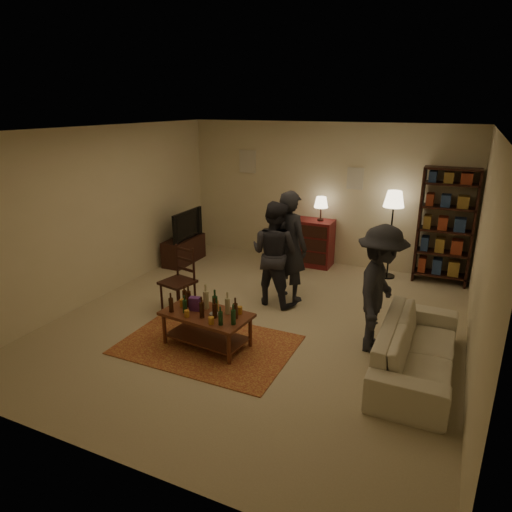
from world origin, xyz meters
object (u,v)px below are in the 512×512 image
Objects in this scene: coffee_table at (207,317)px; sofa at (417,349)px; person_left at (290,246)px; person_right at (274,254)px; floor_lamp at (394,205)px; dining_chair at (180,277)px; bookshelf at (445,226)px; dresser at (307,241)px; person_by_sofa at (380,290)px; tv_stand at (184,244)px.

sofa is (2.54, 0.48, -0.11)m from coffee_table.
person_right is at bearing 78.57° from person_left.
coffee_table is at bearing -115.96° from floor_lamp.
dining_chair is at bearing 84.86° from sofa.
dining_chair is (-0.92, 0.79, 0.12)m from coffee_table.
coffee_table is at bearing -28.43° from dining_chair.
sofa is (-0.05, -3.18, -0.73)m from bookshelf.
dresser is at bearing -61.37° from person_left.
person_by_sofa reaches higher than person_right.
person_right is (1.19, 0.83, 0.29)m from dining_chair.
floor_lamp reaches higher than sofa.
bookshelf is at bearing 51.60° from dining_chair.
dining_chair is 0.49× the size of sofa.
tv_stand is 0.67× the size of floor_lamp.
tv_stand is 5.14m from sofa.
person_right is at bearing 66.17° from person_by_sofa.
sofa is (0.83, -3.05, -1.03)m from floor_lamp.
tv_stand is at bearing 134.43° from dining_chair.
tv_stand is at bearing -168.20° from bookshelf.
person_right reaches higher than floor_lamp.
person_by_sofa reaches higher than dresser.
person_left is 1.08× the size of person_right.
floor_lamp reaches higher than coffee_table.
dining_chair reaches higher than sofa.
bookshelf is 0.97× the size of sofa.
coffee_table is at bearing 100.62° from sofa.
coffee_table is 0.59× the size of bookshelf.
sofa is at bearing 7.15° from dining_chair.
coffee_table is 1.69m from person_right.
person_right is (-0.15, -0.25, -0.07)m from person_left.
person_by_sofa is at bearing -56.16° from dresser.
person_right reaches higher than dresser.
dining_chair is 0.61× the size of person_by_sofa.
dresser is 0.67× the size of bookshelf.
dresser is (2.25, 0.91, 0.09)m from tv_stand.
coffee_table is 0.75× the size of floor_lamp.
person_by_sofa is (2.93, 0.03, 0.29)m from dining_chair.
tv_stand is 0.64× the size of person_by_sofa.
dining_chair is at bearing 58.55° from person_left.
sofa is 1.26× the size of person_by_sofa.
person_by_sofa is at bearing -101.52° from bookshelf.
tv_stand is 2.64m from person_right.
bookshelf reaches higher than floor_lamp.
dresser is (0.15, 3.59, 0.06)m from coffee_table.
person_right is (-1.45, -1.91, -0.52)m from floor_lamp.
person_left is at bearing -111.33° from person_right.
dining_chair is 4.56m from bookshelf.
sofa is (3.46, -0.31, -0.23)m from dining_chair.
tv_stand is 0.51× the size of sofa.
person_left reaches higher than coffee_table.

